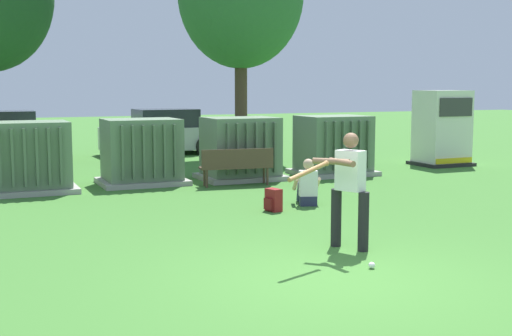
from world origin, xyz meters
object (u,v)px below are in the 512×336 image
object	(u,v)px
transformer_west	(28,158)
transformer_mid_east	(240,149)
seated_spectator	(307,187)
batter	(348,185)
transformer_east	(333,146)
sports_ball	(372,265)
transformer_mid_west	(142,152)
backpack	(273,200)
parked_car_left_of_center	(163,133)
generator_enclosure	(442,128)
park_bench	(237,164)

from	to	relation	value
transformer_west	transformer_mid_east	xyz separation A→B (m)	(5.28, 0.06, 0.00)
transformer_west	seated_spectator	size ratio (longest dim) A/B	2.18
batter	transformer_west	bearing A→B (deg)	116.84
transformer_east	sports_ball	bearing A→B (deg)	-116.75
transformer_west	transformer_mid_east	size ratio (longest dim) A/B	1.00
transformer_mid_west	seated_spectator	world-z (taller)	transformer_mid_west
transformer_mid_east	seated_spectator	bearing A→B (deg)	-92.46
backpack	batter	bearing A→B (deg)	-94.91
transformer_west	parked_car_left_of_center	bearing A→B (deg)	54.41
generator_enclosure	transformer_west	bearing A→B (deg)	-177.44
transformer_west	batter	size ratio (longest dim) A/B	1.21
transformer_east	sports_ball	distance (m)	9.73
transformer_west	transformer_mid_west	world-z (taller)	same
backpack	park_bench	bearing A→B (deg)	80.14
park_bench	seated_spectator	bearing A→B (deg)	-83.24
transformer_mid_east	sports_ball	world-z (taller)	transformer_mid_east
transformer_east	sports_ball	xyz separation A→B (m)	(-4.37, -8.66, -0.74)
transformer_mid_east	generator_enclosure	xyz separation A→B (m)	(6.88, 0.49, 0.35)
transformer_west	sports_ball	world-z (taller)	transformer_west
transformer_east	parked_car_left_of_center	distance (m)	7.82
transformer_west	park_bench	distance (m)	4.86
sports_ball	parked_car_left_of_center	bearing A→B (deg)	84.44
transformer_east	batter	size ratio (longest dim) A/B	1.21
transformer_east	park_bench	bearing A→B (deg)	-163.56
transformer_mid_west	parked_car_left_of_center	bearing A→B (deg)	70.55
transformer_east	seated_spectator	xyz separation A→B (m)	(-2.88, -3.98, -0.41)
backpack	transformer_mid_west	bearing A→B (deg)	107.30
transformer_mid_west	batter	size ratio (longest dim) A/B	1.21
generator_enclosure	park_bench	size ratio (longest dim) A/B	1.25
transformer_mid_east	park_bench	distance (m)	1.23
generator_enclosure	sports_ball	xyz separation A→B (m)	(-8.55, -9.28, -1.09)
transformer_mid_east	batter	distance (m)	7.85
transformer_east	batter	distance (m)	8.64
park_bench	batter	xyz separation A→B (m)	(-0.87, -6.64, 0.44)
generator_enclosure	batter	xyz separation A→B (m)	(-8.29, -8.21, -0.16)
backpack	parked_car_left_of_center	bearing A→B (deg)	85.02
parked_car_left_of_center	seated_spectator	bearing A→B (deg)	-90.34
park_bench	seated_spectator	distance (m)	3.04
batter	seated_spectator	xyz separation A→B (m)	(1.23, 3.62, -0.60)
generator_enclosure	batter	distance (m)	11.67
transformer_mid_west	transformer_east	distance (m)	5.29
transformer_east	backpack	bearing A→B (deg)	-131.33
generator_enclosure	seated_spectator	bearing A→B (deg)	-146.97
transformer_west	transformer_mid_east	distance (m)	5.28
seated_spectator	parked_car_left_of_center	world-z (taller)	parked_car_left_of_center
transformer_mid_east	backpack	bearing A→B (deg)	-104.09
sports_ball	batter	bearing A→B (deg)	76.37
generator_enclosure	parked_car_left_of_center	bearing A→B (deg)	136.29
transformer_mid_west	batter	world-z (taller)	batter
transformer_mid_west	seated_spectator	xyz separation A→B (m)	(2.40, -4.29, -0.41)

